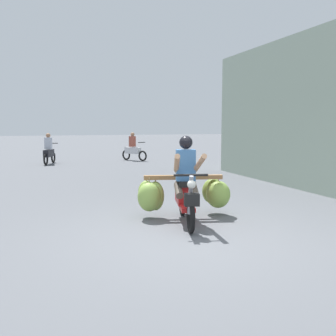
# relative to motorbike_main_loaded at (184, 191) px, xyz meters

# --- Properties ---
(ground_plane) EXTENTS (120.00, 120.00, 0.00)m
(ground_plane) POSITION_rel_motorbike_main_loaded_xyz_m (-0.37, -1.18, -0.53)
(ground_plane) COLOR #56595E
(motorbike_main_loaded) EXTENTS (1.89, 1.76, 1.58)m
(motorbike_main_loaded) POSITION_rel_motorbike_main_loaded_xyz_m (0.00, 0.00, 0.00)
(motorbike_main_loaded) COLOR black
(motorbike_main_loaded) RESTS_ON ground
(motorbike_distant_ahead_left) EXTENTS (0.70, 1.56, 1.40)m
(motorbike_distant_ahead_left) POSITION_rel_motorbike_main_loaded_xyz_m (-2.16, 11.20, 0.04)
(motorbike_distant_ahead_left) COLOR black
(motorbike_distant_ahead_left) RESTS_ON ground
(motorbike_distant_ahead_right) EXTENTS (0.98, 1.39, 1.40)m
(motorbike_distant_ahead_right) POSITION_rel_motorbike_main_loaded_xyz_m (1.86, 11.68, 0.04)
(motorbike_distant_ahead_right) COLOR black
(motorbike_distant_ahead_right) RESTS_ON ground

